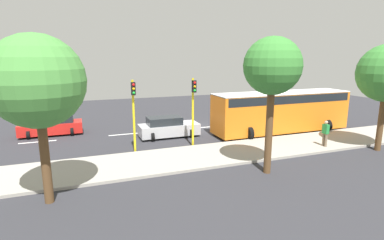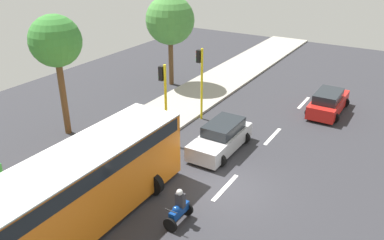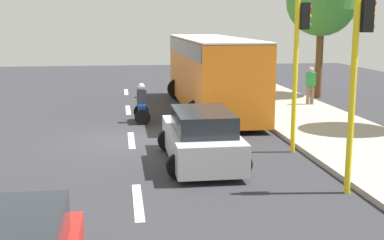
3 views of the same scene
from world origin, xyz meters
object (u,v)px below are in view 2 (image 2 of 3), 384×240
(motorcycle, at_px, (179,209))
(traffic_light_corner, at_px, (164,93))
(car_silver, at_px, (221,138))
(city_bus, at_px, (71,190))
(street_tree_south, at_px, (170,20))
(street_tree_center, at_px, (56,42))
(car_red, at_px, (328,102))
(traffic_light_midblock, at_px, (200,74))

(motorcycle, xyz_separation_m, traffic_light_corner, (4.36, -5.34, 2.29))
(car_silver, distance_m, motorcycle, 6.35)
(city_bus, distance_m, street_tree_south, 17.57)
(traffic_light_corner, height_order, street_tree_south, street_tree_south)
(city_bus, bearing_deg, street_tree_center, -40.81)
(motorcycle, distance_m, street_tree_center, 11.51)
(car_red, bearing_deg, city_bus, 72.04)
(traffic_light_corner, xyz_separation_m, street_tree_south, (5.18, -8.29, 1.98))
(car_red, relative_size, city_bus, 0.40)
(traffic_light_midblock, xyz_separation_m, street_tree_center, (5.58, 5.76, 2.41))
(traffic_light_corner, bearing_deg, car_red, -126.62)
(car_silver, bearing_deg, city_bus, 78.32)
(motorcycle, height_order, traffic_light_corner, traffic_light_corner)
(car_red, height_order, motorcycle, motorcycle)
(street_tree_center, bearing_deg, traffic_light_corner, -160.95)
(traffic_light_corner, relative_size, street_tree_center, 0.66)
(car_silver, bearing_deg, street_tree_south, -42.20)
(city_bus, xyz_separation_m, traffic_light_corner, (1.22, -7.79, 1.08))
(car_silver, bearing_deg, car_red, -114.23)
(city_bus, xyz_separation_m, traffic_light_midblock, (1.22, -11.62, 1.08))
(car_silver, relative_size, motorcycle, 2.86)
(car_silver, height_order, traffic_light_corner, traffic_light_corner)
(motorcycle, bearing_deg, street_tree_south, -55.01)
(street_tree_center, bearing_deg, street_tree_south, -92.24)
(city_bus, relative_size, motorcycle, 7.19)
(traffic_light_midblock, bearing_deg, car_silver, 135.39)
(car_red, height_order, traffic_light_midblock, traffic_light_midblock)
(traffic_light_corner, bearing_deg, street_tree_center, 19.05)
(city_bus, distance_m, traffic_light_corner, 7.96)
(car_silver, distance_m, traffic_light_midblock, 4.77)
(motorcycle, xyz_separation_m, street_tree_center, (9.94, -3.41, 4.69))
(car_silver, relative_size, traffic_light_corner, 0.97)
(car_red, height_order, traffic_light_corner, traffic_light_corner)
(traffic_light_midblock, bearing_deg, city_bus, 95.97)
(car_silver, relative_size, street_tree_center, 0.64)
(city_bus, height_order, traffic_light_corner, traffic_light_corner)
(motorcycle, distance_m, street_tree_south, 17.17)
(car_silver, height_order, motorcycle, motorcycle)
(street_tree_center, bearing_deg, city_bus, 139.19)
(street_tree_center, bearing_deg, motorcycle, 161.04)
(motorcycle, relative_size, traffic_light_midblock, 0.34)
(car_red, distance_m, traffic_light_corner, 11.34)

